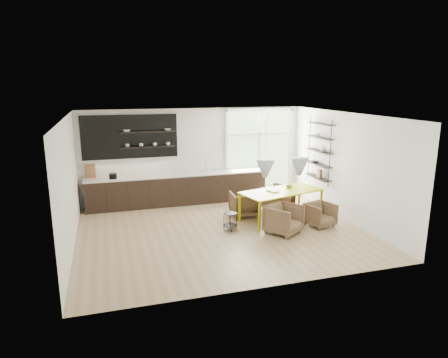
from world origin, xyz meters
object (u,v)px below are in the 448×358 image
dining_table (281,193)px  armchair_back_right (278,197)px  armchair_front_right (320,215)px  wire_stool (230,219)px  armchair_back_left (244,204)px  armchair_front_left (284,219)px

dining_table → armchair_back_right: bearing=56.5°
armchair_front_right → wire_stool: size_ratio=1.47×
armchair_front_right → wire_stool: armchair_front_right is taller
armchair_back_right → wire_stool: size_ratio=1.72×
dining_table → armchair_back_left: (-0.86, 0.59, -0.41)m
dining_table → armchair_front_left: (-0.38, -0.98, -0.39)m
dining_table → armchair_front_right: size_ratio=3.57×
armchair_back_right → armchair_front_left: (-0.67, -1.84, 0.00)m
armchair_back_right → armchair_front_left: armchair_front_left is taller
armchair_back_left → armchair_front_right: size_ratio=1.12×
armchair_front_left → armchair_front_right: size_ratio=1.18×
armchair_back_right → wire_stool: (-1.88, -1.27, -0.06)m
armchair_back_right → armchair_front_right: bearing=70.8°
armchair_back_right → armchair_back_left: bearing=-22.1°
dining_table → armchair_front_left: bearing=-125.6°
dining_table → armchair_back_right: size_ratio=3.05×
dining_table → wire_stool: bearing=180.0°
armchair_front_left → wire_stool: (-1.21, 0.57, -0.07)m
armchair_front_right → dining_table: bearing=118.5°
dining_table → wire_stool: (-1.59, -0.41, -0.46)m
dining_table → armchair_back_right: (0.29, 0.86, -0.40)m
dining_table → armchair_front_right: bearing=-60.0°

